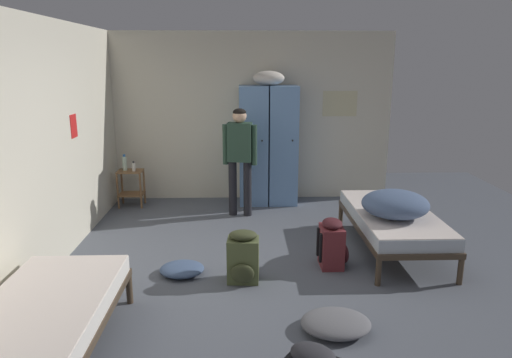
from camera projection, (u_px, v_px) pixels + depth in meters
name	position (u px, v px, depth m)	size (l,w,h in m)	color
ground_plane	(257.00, 269.00, 5.11)	(8.90, 8.90, 0.00)	#565B66
room_backdrop	(158.00, 132.00, 5.96)	(4.49, 5.62, 2.67)	beige
locker_bank	(268.00, 143.00, 7.30)	(0.90, 0.55, 2.07)	#6B93C6
shelf_unit	(131.00, 185.00, 7.26)	(0.38, 0.30, 0.57)	brown
bed_right	(393.00, 220.00, 5.55)	(0.90, 1.90, 0.49)	#473828
bed_left_front	(40.00, 320.00, 3.40)	(0.90, 1.90, 0.49)	#473828
bedding_heap	(395.00, 204.00, 5.28)	(0.75, 0.73, 0.30)	slate
person_traveler	(240.00, 152.00, 6.68)	(0.49, 0.25, 1.57)	black
water_bottle	(125.00, 163.00, 7.20)	(0.07, 0.07, 0.25)	silver
lotion_bottle	(134.00, 167.00, 7.15)	(0.05, 0.05, 0.16)	white
backpack_olive	(243.00, 258.00, 4.77)	(0.33, 0.35, 0.55)	#566038
backpack_maroon	(332.00, 244.00, 5.13)	(0.34, 0.32, 0.55)	maroon
clothes_pile_denim	(182.00, 269.00, 4.98)	(0.47, 0.42, 0.12)	#42567A
clothes_pile_grey	(336.00, 323.00, 3.93)	(0.59, 0.50, 0.14)	slate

